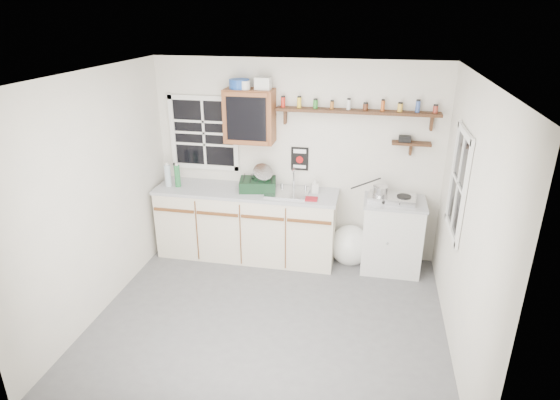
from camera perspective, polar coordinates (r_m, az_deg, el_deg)
The scene contains 18 objects.
room at distance 4.46m, azimuth -1.43°, elevation -1.21°, with size 3.64×3.24×2.54m.
main_cabinet at distance 6.07m, azimuth -4.08°, elevation -2.82°, with size 2.31×0.63×0.92m.
right_cabinet at distance 5.91m, azimuth 13.47°, elevation -4.17°, with size 0.73×0.57×0.91m.
sink at distance 5.77m, azimuth 0.96°, elevation 0.98°, with size 0.52×0.44×0.29m.
upper_cabinet at distance 5.75m, azimuth -3.73°, elevation 10.16°, with size 0.60×0.32×0.65m.
upper_cabinet_clutter at distance 5.69m, azimuth -3.95°, elevation 13.95°, with size 0.50×0.24×0.14m.
spice_shelf at distance 5.61m, azimuth 9.35°, elevation 10.68°, with size 1.91×0.18×0.35m.
secondary_shelf at distance 5.72m, azimuth 15.49°, elevation 6.76°, with size 0.45×0.16×0.24m.
warning_sign at distance 5.91m, azimuth 2.42°, elevation 5.04°, with size 0.22×0.02×0.30m.
window_back at distance 6.14m, azimuth -9.26°, elevation 8.06°, with size 0.93×0.03×0.98m.
window_right at distance 4.89m, azimuth 20.96°, elevation 1.91°, with size 0.03×0.78×1.08m.
water_bottles at distance 6.11m, azimuth -12.99°, elevation 2.94°, with size 0.20×0.08×0.31m.
dish_rack at distance 5.85m, azimuth -2.56°, elevation 2.26°, with size 0.50×0.41×0.34m.
soap_bottle at distance 5.76m, azimuth 4.24°, elevation 1.75°, with size 0.08×0.09×0.19m, color white.
rag at distance 5.58m, azimuth 3.85°, elevation 0.13°, with size 0.15×0.12×0.02m, color maroon.
hotplate at distance 5.70m, azimuth 13.47°, elevation 0.20°, with size 0.58×0.35×0.08m.
saucepan at distance 5.66m, azimuth 12.09°, elevation 1.16°, with size 0.44×0.19×0.19m.
trash_bag at distance 6.08m, azimuth 8.55°, elevation -5.45°, with size 0.47×0.42×0.53m.
Camera 1 is at (0.91, -3.99, 3.03)m, focal length 30.00 mm.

